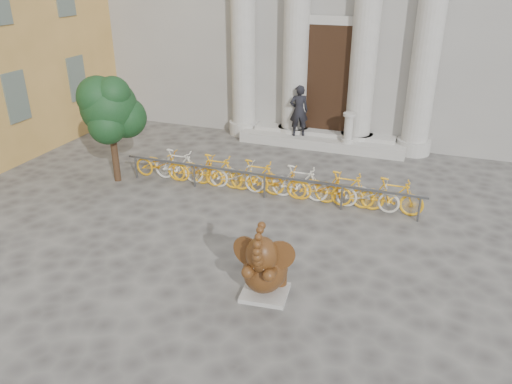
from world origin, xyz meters
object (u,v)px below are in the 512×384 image
(bike_rack, at_px, (267,178))
(pedestrian, at_px, (299,111))
(elephant_statue, at_px, (265,268))
(tree, at_px, (110,109))

(bike_rack, bearing_deg, pedestrian, 94.26)
(bike_rack, xyz_separation_m, pedestrian, (-0.33, 4.48, 0.79))
(elephant_statue, bearing_deg, bike_rack, 102.52)
(bike_rack, height_order, tree, tree)
(elephant_statue, height_order, bike_rack, elephant_statue)
(elephant_statue, distance_m, pedestrian, 9.32)
(elephant_statue, height_order, pedestrian, pedestrian)
(tree, xyz_separation_m, pedestrian, (4.28, 5.14, -0.98))
(elephant_statue, bearing_deg, tree, 141.27)
(bike_rack, distance_m, tree, 4.99)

